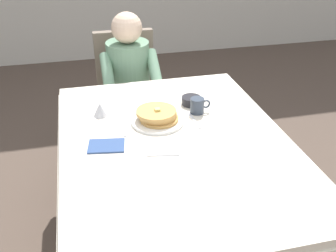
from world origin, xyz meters
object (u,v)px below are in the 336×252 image
dining_table_main (175,156)px  diner_person (130,77)px  breakfast_stack (158,115)px  spoon_near_edge (163,155)px  fork_left_of_plate (122,128)px  cup_coffee (198,106)px  bowl_butter (191,101)px  knife_right_of_plate (193,119)px  chair_diner (127,86)px  syrup_pitcher (100,110)px  plate_breakfast (158,121)px

dining_table_main → diner_person: (-0.08, 1.01, 0.02)m
breakfast_stack → spoon_near_edge: bearing=-97.6°
diner_person → spoon_near_edge: diner_person is taller
fork_left_of_plate → spoon_near_edge: (0.15, -0.29, 0.00)m
cup_coffee → bowl_butter: (-0.00, 0.11, -0.02)m
breakfast_stack → bowl_butter: (0.23, 0.16, -0.02)m
dining_table_main → spoon_near_edge: size_ratio=10.16×
dining_table_main → knife_right_of_plate: bearing=51.2°
chair_diner → knife_right_of_plate: bearing=102.5°
knife_right_of_plate → breakfast_stack: bearing=79.8°
diner_person → syrup_pitcher: 0.73m
diner_person → plate_breakfast: (0.03, -0.82, 0.08)m
diner_person → spoon_near_edge: (-0.01, -1.13, 0.07)m
chair_diner → syrup_pitcher: (-0.25, -0.83, 0.25)m
syrup_pitcher → knife_right_of_plate: bearing=-18.7°
cup_coffee → chair_diner: bearing=106.1°
cup_coffee → plate_breakfast: bearing=-166.9°
breakfast_stack → spoon_near_edge: size_ratio=1.46×
diner_person → spoon_near_edge: size_ratio=7.47×
chair_diner → syrup_pitcher: 0.90m
cup_coffee → spoon_near_edge: 0.46m
chair_diner → fork_left_of_plate: (-0.16, -0.99, 0.21)m
chair_diner → diner_person: size_ratio=0.83×
knife_right_of_plate → bowl_butter: bearing=-16.6°
dining_table_main → cup_coffee: (0.19, 0.25, 0.13)m
breakfast_stack → spoon_near_edge: (-0.04, -0.31, -0.04)m
knife_right_of_plate → spoon_near_edge: same height
plate_breakfast → fork_left_of_plate: 0.19m
cup_coffee → syrup_pitcher: cup_coffee is taller
diner_person → breakfast_stack: size_ratio=5.13×
cup_coffee → syrup_pitcher: bearing=170.6°
chair_diner → spoon_near_edge: bearing=89.5°
chair_diner → breakfast_stack: bearing=91.8°
chair_diner → diner_person: bearing=90.0°
bowl_butter → chair_diner: bearing=107.9°
cup_coffee → bowl_butter: bearing=92.0°
cup_coffee → spoon_near_edge: size_ratio=0.75×
bowl_butter → fork_left_of_plate: 0.46m
breakfast_stack → cup_coffee: 0.24m
chair_diner → fork_left_of_plate: chair_diner is taller
plate_breakfast → fork_left_of_plate: (-0.19, -0.02, -0.01)m
chair_diner → diner_person: 0.21m
diner_person → bowl_butter: 0.71m
spoon_near_edge → plate_breakfast: bearing=94.3°
fork_left_of_plate → plate_breakfast: bearing=-87.2°
dining_table_main → fork_left_of_plate: 0.31m
dining_table_main → syrup_pitcher: (-0.33, 0.34, 0.13)m
diner_person → plate_breakfast: 0.82m
chair_diner → spoon_near_edge: 1.30m
chair_diner → bowl_butter: size_ratio=8.45×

